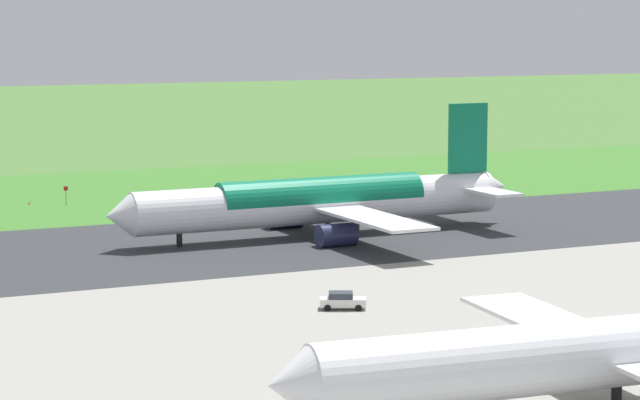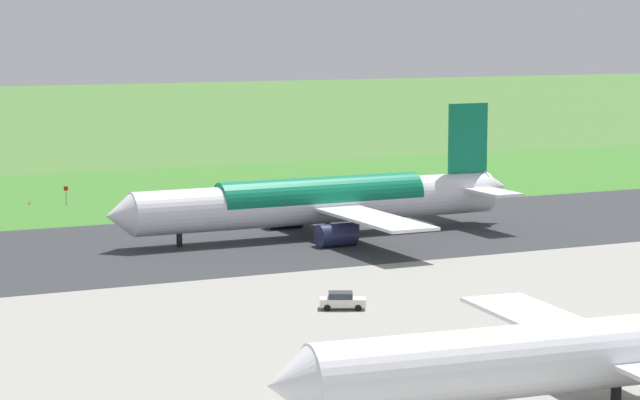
{
  "view_description": "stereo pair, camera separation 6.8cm",
  "coord_description": "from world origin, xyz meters",
  "px_view_note": "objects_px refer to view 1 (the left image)",
  "views": [
    {
      "loc": [
        63.65,
        142.94,
        26.03
      ],
      "look_at": [
        -3.0,
        0.0,
        4.5
      ],
      "focal_mm": 73.02,
      "sensor_mm": 36.0,
      "label": 1
    },
    {
      "loc": [
        63.58,
        142.96,
        26.03
      ],
      "look_at": [
        -3.0,
        0.0,
        4.5
      ],
      "focal_mm": 73.02,
      "sensor_mm": 36.0,
      "label": 2
    }
  ],
  "objects_px": {
    "no_stopping_sign": "(66,194)",
    "airliner_parked_mid": "(621,349)",
    "service_car_followme": "(342,300)",
    "traffic_cone_orange": "(29,203)",
    "airliner_main": "(323,201)"
  },
  "relations": [
    {
      "from": "no_stopping_sign",
      "to": "airliner_parked_mid",
      "type": "bearing_deg",
      "value": 95.02
    },
    {
      "from": "service_car_followme",
      "to": "traffic_cone_orange",
      "type": "distance_m",
      "value": 81.95
    },
    {
      "from": "airliner_parked_mid",
      "to": "service_car_followme",
      "type": "relative_size",
      "value": 10.99
    },
    {
      "from": "airliner_parked_mid",
      "to": "airliner_main",
      "type": "bearing_deg",
      "value": -99.26
    },
    {
      "from": "airliner_main",
      "to": "airliner_parked_mid",
      "type": "relative_size",
      "value": 1.08
    },
    {
      "from": "airliner_main",
      "to": "no_stopping_sign",
      "type": "distance_m",
      "value": 45.85
    },
    {
      "from": "traffic_cone_orange",
      "to": "airliner_main",
      "type": "bearing_deg",
      "value": 121.74
    },
    {
      "from": "airliner_parked_mid",
      "to": "no_stopping_sign",
      "type": "height_order",
      "value": "airliner_parked_mid"
    },
    {
      "from": "service_car_followme",
      "to": "no_stopping_sign",
      "type": "xyz_separation_m",
      "value": [
        6.01,
        -78.38,
        0.78
      ]
    },
    {
      "from": "airliner_parked_mid",
      "to": "no_stopping_sign",
      "type": "relative_size",
      "value": 18.28
    },
    {
      "from": "airliner_main",
      "to": "service_car_followme",
      "type": "height_order",
      "value": "airliner_main"
    },
    {
      "from": "airliner_parked_mid",
      "to": "service_car_followme",
      "type": "height_order",
      "value": "airliner_parked_mid"
    },
    {
      "from": "airliner_main",
      "to": "airliner_parked_mid",
      "type": "height_order",
      "value": "airliner_main"
    },
    {
      "from": "no_stopping_sign",
      "to": "traffic_cone_orange",
      "type": "xyz_separation_m",
      "value": [
        4.67,
        -2.86,
        -1.35
      ]
    },
    {
      "from": "airliner_parked_mid",
      "to": "traffic_cone_orange",
      "type": "height_order",
      "value": "airliner_parked_mid"
    }
  ]
}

